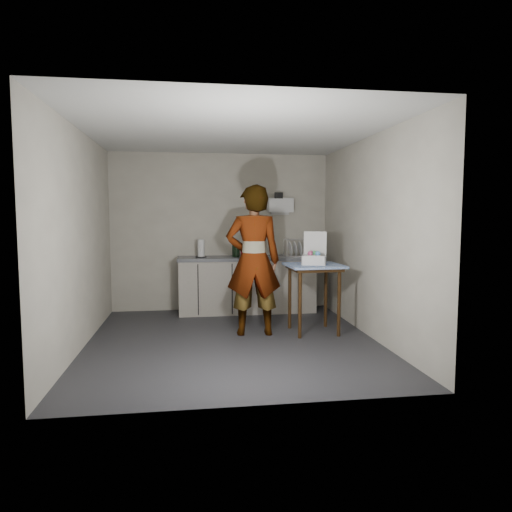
{
  "coord_description": "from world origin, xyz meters",
  "views": [
    {
      "loc": [
        -0.52,
        -5.64,
        1.59
      ],
      "look_at": [
        0.37,
        0.45,
        1.03
      ],
      "focal_mm": 32.0,
      "sensor_mm": 36.0,
      "label": 1
    }
  ],
  "objects": [
    {
      "name": "side_table",
      "position": [
        1.13,
        0.27,
        0.81
      ],
      "size": [
        0.74,
        0.74,
        0.93
      ],
      "rotation": [
        0.0,
        0.0,
        0.03
      ],
      "color": "#3C220D",
      "rests_on": "ground"
    },
    {
      "name": "dark_bottle",
      "position": [
        0.2,
        1.71,
        1.04
      ],
      "size": [
        0.07,
        0.07,
        0.25
      ],
      "primitive_type": "cylinder",
      "color": "black",
      "rests_on": "kitchen_counter"
    },
    {
      "name": "wall_right",
      "position": [
        1.79,
        0.0,
        1.3
      ],
      "size": [
        0.02,
        4.0,
        2.6
      ],
      "primitive_type": "cube",
      "color": "#B6AE9E",
      "rests_on": "ground"
    },
    {
      "name": "standing_man",
      "position": [
        0.31,
        0.27,
        0.99
      ],
      "size": [
        0.74,
        0.51,
        1.98
      ],
      "primitive_type": "imported",
      "rotation": [
        0.0,
        0.0,
        3.09
      ],
      "color": "#B2A593",
      "rests_on": "ground"
    },
    {
      "name": "dish_rack",
      "position": [
        1.2,
        1.64,
        0.98
      ],
      "size": [
        0.41,
        0.31,
        0.29
      ],
      "color": "silver",
      "rests_on": "kitchen_counter"
    },
    {
      "name": "wall_back",
      "position": [
        0.0,
        1.99,
        1.3
      ],
      "size": [
        3.6,
        0.02,
        2.6
      ],
      "primitive_type": "cube",
      "color": "#B6AE9E",
      "rests_on": "ground"
    },
    {
      "name": "kitchen_counter",
      "position": [
        0.4,
        1.7,
        0.43
      ],
      "size": [
        2.24,
        0.62,
        0.91
      ],
      "color": "black",
      "rests_on": "ground"
    },
    {
      "name": "bakery_box",
      "position": [
        1.13,
        0.28,
        1.02
      ],
      "size": [
        0.4,
        0.41,
        0.43
      ],
      "rotation": [
        0.0,
        0.0,
        -0.34
      ],
      "color": "white",
      "rests_on": "side_table"
    },
    {
      "name": "soda_can",
      "position": [
        0.33,
        1.65,
        0.98
      ],
      "size": [
        0.07,
        0.07,
        0.14
      ],
      "primitive_type": "cylinder",
      "color": "red",
      "rests_on": "kitchen_counter"
    },
    {
      "name": "ground",
      "position": [
        0.0,
        0.0,
        0.0
      ],
      "size": [
        4.0,
        4.0,
        0.0
      ],
      "primitive_type": "plane",
      "color": "#27262B",
      "rests_on": "ground"
    },
    {
      "name": "ceiling",
      "position": [
        0.0,
        0.0,
        2.6
      ],
      "size": [
        3.6,
        4.0,
        0.01
      ],
      "primitive_type": "cube",
      "color": "white",
      "rests_on": "wall_back"
    },
    {
      "name": "wall_left",
      "position": [
        -1.79,
        0.0,
        1.3
      ],
      "size": [
        0.02,
        4.0,
        2.6
      ],
      "primitive_type": "cube",
      "color": "#B6AE9E",
      "rests_on": "ground"
    },
    {
      "name": "soap_bottle",
      "position": [
        0.23,
        1.65,
        1.05
      ],
      "size": [
        0.14,
        0.14,
        0.27
      ],
      "primitive_type": "imported",
      "rotation": [
        0.0,
        0.0,
        0.4
      ],
      "color": "black",
      "rests_on": "kitchen_counter"
    },
    {
      "name": "wall_shelf",
      "position": [
        1.0,
        1.92,
        1.75
      ],
      "size": [
        0.42,
        0.18,
        0.37
      ],
      "color": "white",
      "rests_on": "ground"
    },
    {
      "name": "paper_towel",
      "position": [
        -0.34,
        1.68,
        1.05
      ],
      "size": [
        0.16,
        0.16,
        0.29
      ],
      "color": "black",
      "rests_on": "kitchen_counter"
    }
  ]
}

